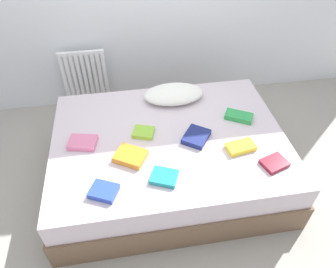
{
  "coord_description": "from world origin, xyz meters",
  "views": [
    {
      "loc": [
        -0.32,
        -1.89,
        2.31
      ],
      "look_at": [
        0.0,
        0.05,
        0.48
      ],
      "focal_mm": 33.27,
      "sensor_mm": 36.0,
      "label": 1
    }
  ],
  "objects_px": {
    "textbook_orange": "(131,156)",
    "textbook_yellow": "(241,147)",
    "textbook_navy": "(196,137)",
    "textbook_blue": "(104,191)",
    "textbook_green": "(239,116)",
    "textbook_lime": "(144,132)",
    "pillow": "(174,94)",
    "bed": "(169,157)",
    "textbook_teal": "(164,177)",
    "textbook_maroon": "(274,163)",
    "radiator": "(85,75)",
    "textbook_pink": "(83,143)"
  },
  "relations": [
    {
      "from": "textbook_teal",
      "to": "pillow",
      "type": "bearing_deg",
      "value": 98.94
    },
    {
      "from": "radiator",
      "to": "textbook_green",
      "type": "bearing_deg",
      "value": -37.15
    },
    {
      "from": "pillow",
      "to": "textbook_maroon",
      "type": "xyz_separation_m",
      "value": [
        0.62,
        -0.95,
        -0.05
      ]
    },
    {
      "from": "textbook_navy",
      "to": "textbook_maroon",
      "type": "height_order",
      "value": "textbook_navy"
    },
    {
      "from": "pillow",
      "to": "textbook_maroon",
      "type": "relative_size",
      "value": 2.98
    },
    {
      "from": "bed",
      "to": "textbook_lime",
      "type": "bearing_deg",
      "value": 163.19
    },
    {
      "from": "textbook_blue",
      "to": "textbook_yellow",
      "type": "xyz_separation_m",
      "value": [
        1.1,
        0.26,
        0.0
      ]
    },
    {
      "from": "textbook_navy",
      "to": "textbook_maroon",
      "type": "xyz_separation_m",
      "value": [
        0.53,
        -0.38,
        -0.01
      ]
    },
    {
      "from": "bed",
      "to": "pillow",
      "type": "bearing_deg",
      "value": 75.77
    },
    {
      "from": "radiator",
      "to": "textbook_lime",
      "type": "relative_size",
      "value": 3.36
    },
    {
      "from": "pillow",
      "to": "textbook_orange",
      "type": "distance_m",
      "value": 0.85
    },
    {
      "from": "textbook_lime",
      "to": "textbook_green",
      "type": "distance_m",
      "value": 0.87
    },
    {
      "from": "radiator",
      "to": "textbook_teal",
      "type": "bearing_deg",
      "value": -68.68
    },
    {
      "from": "radiator",
      "to": "textbook_lime",
      "type": "xyz_separation_m",
      "value": [
        0.54,
        -1.14,
        0.09
      ]
    },
    {
      "from": "textbook_navy",
      "to": "textbook_yellow",
      "type": "relative_size",
      "value": 0.98
    },
    {
      "from": "textbook_lime",
      "to": "textbook_blue",
      "type": "distance_m",
      "value": 0.66
    },
    {
      "from": "textbook_yellow",
      "to": "textbook_pink",
      "type": "bearing_deg",
      "value": 159.02
    },
    {
      "from": "bed",
      "to": "textbook_green",
      "type": "relative_size",
      "value": 8.32
    },
    {
      "from": "textbook_teal",
      "to": "textbook_orange",
      "type": "xyz_separation_m",
      "value": [
        -0.23,
        0.24,
        0.01
      ]
    },
    {
      "from": "textbook_teal",
      "to": "bed",
      "type": "bearing_deg",
      "value": 99.23
    },
    {
      "from": "pillow",
      "to": "bed",
      "type": "bearing_deg",
      "value": -104.23
    },
    {
      "from": "textbook_lime",
      "to": "textbook_yellow",
      "type": "distance_m",
      "value": 0.81
    },
    {
      "from": "textbook_blue",
      "to": "textbook_green",
      "type": "relative_size",
      "value": 0.78
    },
    {
      "from": "textbook_lime",
      "to": "textbook_maroon",
      "type": "xyz_separation_m",
      "value": [
        0.96,
        -0.51,
        -0.0
      ]
    },
    {
      "from": "textbook_teal",
      "to": "textbook_blue",
      "type": "height_order",
      "value": "textbook_blue"
    },
    {
      "from": "pillow",
      "to": "textbook_yellow",
      "type": "xyz_separation_m",
      "value": [
        0.42,
        -0.75,
        -0.04
      ]
    },
    {
      "from": "pillow",
      "to": "textbook_yellow",
      "type": "height_order",
      "value": "pillow"
    },
    {
      "from": "pillow",
      "to": "textbook_pink",
      "type": "height_order",
      "value": "pillow"
    },
    {
      "from": "textbook_orange",
      "to": "radiator",
      "type": "bearing_deg",
      "value": 137.16
    },
    {
      "from": "textbook_teal",
      "to": "textbook_navy",
      "type": "relative_size",
      "value": 0.85
    },
    {
      "from": "textbook_navy",
      "to": "textbook_maroon",
      "type": "bearing_deg",
      "value": -90.34
    },
    {
      "from": "pillow",
      "to": "textbook_orange",
      "type": "relative_size",
      "value": 2.43
    },
    {
      "from": "textbook_pink",
      "to": "textbook_navy",
      "type": "height_order",
      "value": "textbook_navy"
    },
    {
      "from": "radiator",
      "to": "textbook_pink",
      "type": "xyz_separation_m",
      "value": [
        0.04,
        -1.18,
        0.09
      ]
    },
    {
      "from": "radiator",
      "to": "textbook_yellow",
      "type": "xyz_separation_m",
      "value": [
        1.3,
        -1.44,
        0.09
      ]
    },
    {
      "from": "textbook_teal",
      "to": "textbook_blue",
      "type": "relative_size",
      "value": 1.02
    },
    {
      "from": "pillow",
      "to": "textbook_maroon",
      "type": "bearing_deg",
      "value": -56.96
    },
    {
      "from": "textbook_green",
      "to": "textbook_lime",
      "type": "bearing_deg",
      "value": -146.23
    },
    {
      "from": "textbook_pink",
      "to": "textbook_blue",
      "type": "bearing_deg",
      "value": -59.86
    },
    {
      "from": "radiator",
      "to": "pillow",
      "type": "relative_size",
      "value": 1.02
    },
    {
      "from": "bed",
      "to": "textbook_orange",
      "type": "height_order",
      "value": "textbook_orange"
    },
    {
      "from": "textbook_pink",
      "to": "bed",
      "type": "bearing_deg",
      "value": 11.09
    },
    {
      "from": "textbook_pink",
      "to": "textbook_navy",
      "type": "relative_size",
      "value": 1.0
    },
    {
      "from": "textbook_lime",
      "to": "textbook_yellow",
      "type": "bearing_deg",
      "value": -4.08
    },
    {
      "from": "textbook_lime",
      "to": "textbook_blue",
      "type": "height_order",
      "value": "textbook_blue"
    },
    {
      "from": "textbook_lime",
      "to": "textbook_maroon",
      "type": "height_order",
      "value": "textbook_lime"
    },
    {
      "from": "pillow",
      "to": "textbook_navy",
      "type": "distance_m",
      "value": 0.58
    },
    {
      "from": "textbook_orange",
      "to": "textbook_yellow",
      "type": "xyz_separation_m",
      "value": [
        0.88,
        -0.04,
        -0.0
      ]
    },
    {
      "from": "textbook_navy",
      "to": "textbook_blue",
      "type": "xyz_separation_m",
      "value": [
        -0.77,
        -0.44,
        -0.0
      ]
    },
    {
      "from": "textbook_teal",
      "to": "textbook_navy",
      "type": "distance_m",
      "value": 0.5
    }
  ]
}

